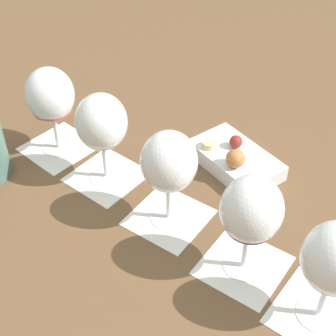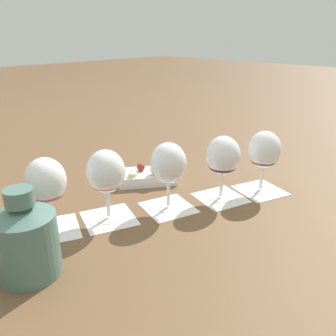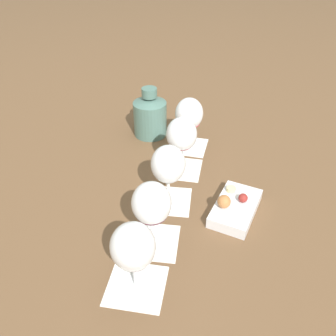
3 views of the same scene
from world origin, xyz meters
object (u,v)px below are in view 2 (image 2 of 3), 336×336
wine_glass_2 (169,166)px  wine_glass_3 (223,158)px  wine_glass_4 (264,152)px  snack_dish (147,176)px  wine_glass_0 (46,184)px  ceramic_vase (26,238)px  wine_glass_1 (106,175)px

wine_glass_2 → wine_glass_3: same height
wine_glass_3 → wine_glass_4: same height
snack_dish → wine_glass_3: bearing=-74.0°
wine_glass_0 → snack_dish: bearing=8.4°
wine_glass_4 → ceramic_vase: bearing=169.6°
wine_glass_1 → snack_dish: 0.25m
wine_glass_3 → wine_glass_4: bearing=-23.7°
wine_glass_4 → ceramic_vase: wine_glass_4 is taller
wine_glass_3 → ceramic_vase: 0.50m
wine_glass_3 → ceramic_vase: wine_glass_3 is taller
wine_glass_3 → ceramic_vase: size_ratio=1.00×
wine_glass_2 → wine_glass_4: same height
wine_glass_1 → snack_dish: size_ratio=0.87×
snack_dish → wine_glass_0: bearing=-171.6°
wine_glass_3 → wine_glass_4: (0.11, -0.05, -0.00)m
snack_dish → wine_glass_1: bearing=-155.2°
wine_glass_1 → wine_glass_3: 0.30m
ceramic_vase → snack_dish: (0.43, 0.16, -0.05)m
wine_glass_0 → wine_glass_3: size_ratio=1.00×
wine_glass_1 → snack_dish: bearing=24.8°
wine_glass_4 → snack_dish: size_ratio=0.87×
ceramic_vase → wine_glass_4: bearing=-10.4°
wine_glass_0 → snack_dish: (0.33, 0.05, -0.09)m
ceramic_vase → wine_glass_3: bearing=-7.1°
wine_glass_0 → wine_glass_4: size_ratio=1.00×
wine_glass_1 → ceramic_vase: (-0.22, -0.06, -0.04)m
wine_glass_3 → snack_dish: (-0.06, 0.22, -0.09)m
wine_glass_0 → ceramic_vase: bearing=-132.8°
wine_glass_1 → wine_glass_2: (0.14, -0.06, 0.00)m
wine_glass_0 → wine_glass_4: (0.51, -0.22, -0.00)m
wine_glass_2 → wine_glass_4: (0.25, -0.11, -0.00)m
wine_glass_2 → ceramic_vase: size_ratio=1.00×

